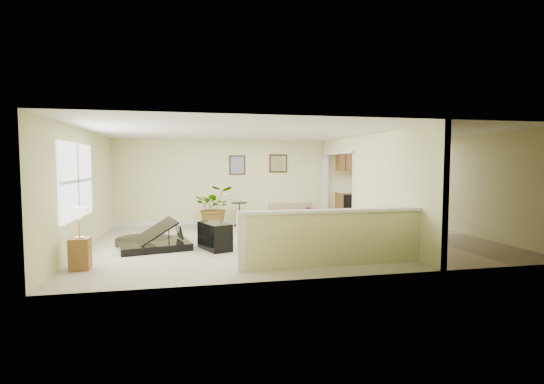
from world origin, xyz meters
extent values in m
plane|color=tan|center=(0.00, 0.00, 0.00)|extent=(9.00, 9.00, 0.00)
cube|color=beige|center=(0.00, 3.00, 1.25)|extent=(9.00, 0.04, 2.50)
cube|color=beige|center=(0.00, -3.00, 1.25)|extent=(9.00, 0.04, 2.50)
cube|color=beige|center=(-4.50, 0.00, 1.25)|extent=(0.04, 6.00, 2.50)
cube|color=beige|center=(4.50, 0.00, 1.25)|extent=(0.04, 6.00, 2.50)
cube|color=silver|center=(0.00, 0.00, 2.50)|extent=(9.00, 6.00, 0.04)
cube|color=tan|center=(3.15, 0.00, 0.00)|extent=(2.70, 6.00, 0.01)
cube|color=beige|center=(1.80, -1.20, 1.25)|extent=(0.12, 3.60, 2.50)
cube|color=beige|center=(1.80, 1.77, 2.30)|extent=(0.12, 2.35, 0.40)
cube|color=beige|center=(0.15, -2.30, 0.47)|extent=(3.30, 0.12, 0.95)
cube|color=silver|center=(0.15, -2.30, 0.96)|extent=(3.40, 0.22, 0.05)
cube|color=silver|center=(-1.50, -2.30, 0.50)|extent=(0.14, 0.14, 1.00)
cube|color=white|center=(-4.49, -0.50, 1.45)|extent=(0.05, 2.15, 1.45)
cube|color=#321E12|center=(-0.95, 2.98, 1.75)|extent=(0.48, 0.03, 0.58)
cube|color=#996175|center=(-0.95, 2.96, 1.75)|extent=(0.40, 0.01, 0.50)
cube|color=#321E12|center=(0.30, 2.98, 1.80)|extent=(0.55, 0.03, 0.55)
cube|color=silver|center=(0.30, 2.96, 1.80)|extent=(0.46, 0.01, 0.46)
cube|color=brown|center=(3.30, 2.70, 0.45)|extent=(2.30, 0.60, 0.90)
cube|color=beige|center=(3.30, 2.70, 0.92)|extent=(2.36, 0.65, 0.04)
cube|color=black|center=(2.50, 2.69, 0.43)|extent=(0.60, 0.60, 0.84)
cube|color=brown|center=(3.30, 2.82, 1.95)|extent=(2.30, 0.35, 0.75)
cube|color=black|center=(-3.09, -0.18, 0.74)|extent=(1.64, 1.50, 0.29)
cylinder|color=black|center=(-3.24, 0.36, 0.74)|extent=(1.20, 1.20, 0.29)
cube|color=silver|center=(-2.26, -0.18, 0.71)|extent=(0.43, 0.99, 0.02)
cube|color=black|center=(-3.19, -0.08, 1.01)|extent=(1.33, 1.34, 0.65)
cube|color=black|center=(-1.84, -0.55, 0.28)|extent=(0.71, 0.93, 0.56)
cube|color=#96815F|center=(0.64, 2.62, 0.19)|extent=(1.37, 0.84, 0.37)
cube|color=#96815F|center=(0.64, 2.91, 0.57)|extent=(1.33, 0.26, 0.39)
cube|color=#96815F|center=(0.05, 2.62, 0.44)|extent=(0.21, 0.76, 0.14)
cube|color=#96815F|center=(1.22, 2.62, 0.44)|extent=(0.21, 0.76, 0.14)
cylinder|color=black|center=(-0.95, 2.50, 0.01)|extent=(0.34, 0.34, 0.03)
cylinder|color=black|center=(-0.95, 2.50, 0.34)|extent=(0.03, 0.03, 0.66)
cylinder|color=black|center=(-0.95, 2.50, 0.67)|extent=(0.47, 0.47, 0.03)
cylinder|color=black|center=(-1.67, 2.17, 0.12)|extent=(0.34, 0.34, 0.24)
imported|color=#1D4A16|center=(-1.67, 2.17, 0.60)|extent=(1.10, 0.96, 1.19)
cylinder|color=black|center=(1.08, 2.35, 0.09)|extent=(0.26, 0.26, 0.18)
imported|color=#1D4A16|center=(1.08, 2.35, 0.25)|extent=(0.29, 0.29, 0.50)
cube|color=brown|center=(-4.15, -1.69, 0.27)|extent=(0.32, 0.32, 0.54)
cylinder|color=gold|center=(-4.15, -1.69, 0.54)|extent=(0.14, 0.14, 0.02)
cylinder|color=gold|center=(-4.15, -1.69, 0.72)|extent=(0.03, 0.03, 0.36)
cone|color=#FFEFD0|center=(-4.15, -1.69, 0.95)|extent=(0.29, 0.29, 0.23)
camera|label=1|loc=(-2.30, -8.73, 1.77)|focal=26.00mm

